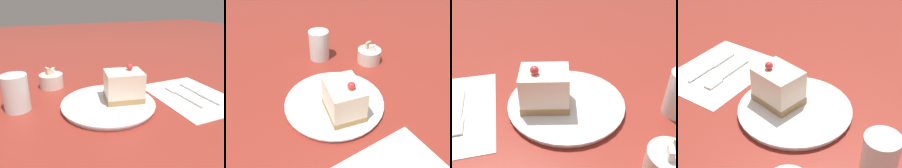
{
  "view_description": "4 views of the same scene",
  "coord_description": "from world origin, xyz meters",
  "views": [
    {
      "loc": [
        -0.15,
        -0.52,
        0.26
      ],
      "look_at": [
        0.05,
        -0.02,
        0.06
      ],
      "focal_mm": 35.0,
      "sensor_mm": 36.0,
      "label": 1
    },
    {
      "loc": [
        0.38,
        -0.23,
        0.38
      ],
      "look_at": [
        0.02,
        -0.02,
        0.05
      ],
      "focal_mm": 35.0,
      "sensor_mm": 36.0,
      "label": 2
    },
    {
      "loc": [
        0.12,
        0.37,
        0.34
      ],
      "look_at": [
        0.04,
        -0.02,
        0.07
      ],
      "focal_mm": 40.0,
      "sensor_mm": 36.0,
      "label": 3
    },
    {
      "loc": [
        -0.32,
        0.48,
        0.51
      ],
      "look_at": [
        0.05,
        -0.04,
        0.07
      ],
      "focal_mm": 60.0,
      "sensor_mm": 36.0,
      "label": 4
    }
  ],
  "objects": [
    {
      "name": "sugar_bowl",
      "position": [
        -0.08,
        0.16,
        0.02
      ],
      "size": [
        0.07,
        0.07,
        0.07
      ],
      "color": "silver",
      "rests_on": "ground_plane"
    },
    {
      "name": "ground_plane",
      "position": [
        0.0,
        0.0,
        0.0
      ],
      "size": [
        4.0,
        4.0,
        0.0
      ],
      "primitive_type": "plane",
      "color": "maroon"
    },
    {
      "name": "cake_slice",
      "position": [
        0.08,
        -0.04,
        0.05
      ],
      "size": [
        0.11,
        0.09,
        0.1
      ],
      "rotation": [
        0.0,
        0.0,
        -0.18
      ],
      "color": "#AD8451",
      "rests_on": "plate"
    },
    {
      "name": "drinking_glass",
      "position": [
        -0.18,
        0.03,
        0.05
      ],
      "size": [
        0.06,
        0.06,
        0.09
      ],
      "color": "silver",
      "rests_on": "ground_plane"
    },
    {
      "name": "plate",
      "position": [
        0.03,
        -0.04,
        0.01
      ],
      "size": [
        0.24,
        0.24,
        0.01
      ],
      "color": "white",
      "rests_on": "ground_plane"
    }
  ]
}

